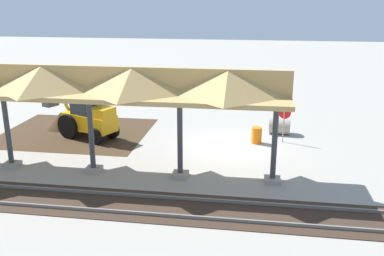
% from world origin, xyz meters
% --- Properties ---
extents(ground_plane, '(120.00, 120.00, 0.00)m').
position_xyz_m(ground_plane, '(0.00, 0.00, 0.00)').
color(ground_plane, '#9E998E').
extents(dirt_work_zone, '(8.46, 7.00, 0.01)m').
position_xyz_m(dirt_work_zone, '(9.24, -1.16, 0.00)').
color(dirt_work_zone, '#42301E').
rests_on(dirt_work_zone, ground).
extents(platform_canopy, '(17.49, 3.20, 4.90)m').
position_xyz_m(platform_canopy, '(6.02, 4.34, 4.17)').
color(platform_canopy, '#9E998E').
rests_on(platform_canopy, ground).
extents(rail_tracks, '(60.00, 2.58, 0.15)m').
position_xyz_m(rail_tracks, '(0.00, 7.36, 0.03)').
color(rail_tracks, slate).
rests_on(rail_tracks, ground).
extents(stop_sign, '(0.69, 0.37, 2.11)m').
position_xyz_m(stop_sign, '(-2.85, -1.20, 1.51)').
color(stop_sign, gray).
rests_on(stop_sign, ground).
extents(backhoe, '(5.04, 3.08, 2.82)m').
position_xyz_m(backhoe, '(8.14, -0.41, 1.27)').
color(backhoe, orange).
rests_on(backhoe, ground).
extents(dirt_mound, '(3.89, 3.89, 1.98)m').
position_xyz_m(dirt_mound, '(10.47, -1.96, 0.00)').
color(dirt_mound, '#42301E').
rests_on(dirt_mound, ground).
extents(concrete_pipe, '(1.28, 1.06, 0.94)m').
position_xyz_m(concrete_pipe, '(-2.74, -2.72, 0.47)').
color(concrete_pipe, '#9E9384').
rests_on(concrete_pipe, ground).
extents(traffic_barrel, '(0.56, 0.56, 0.90)m').
position_xyz_m(traffic_barrel, '(-1.41, -0.82, 0.45)').
color(traffic_barrel, orange).
rests_on(traffic_barrel, ground).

